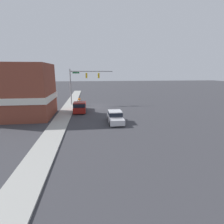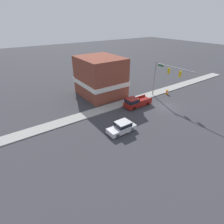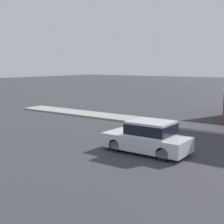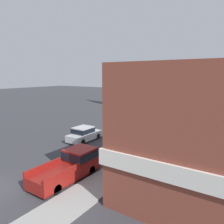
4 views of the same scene
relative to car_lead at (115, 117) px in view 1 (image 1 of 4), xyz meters
The scene contains 7 objects.
ground_plane 12.21m from the car_lead, 81.04° to the right, with size 200.00×200.00×0.00m, color #38383D.
sidewalk_curb 14.25m from the car_lead, 57.73° to the right, with size 2.40×60.00×0.14m.
near_signal_assembly 15.61m from the car_lead, 72.25° to the right, with size 8.86×0.49×7.50m.
car_lead is the anchor object (origin of this frame).
pickup_truck_parked 8.96m from the car_lead, 54.68° to the right, with size 2.03×5.56×1.91m.
construction_barrel 18.11m from the car_lead, 71.33° to the right, with size 0.56×0.56×0.97m.
corner_brick_building 15.20m from the car_lead, 19.52° to the right, with size 9.76×8.36×8.12m.
Camera 1 is at (1.51, 35.07, 6.90)m, focal length 28.00 mm.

